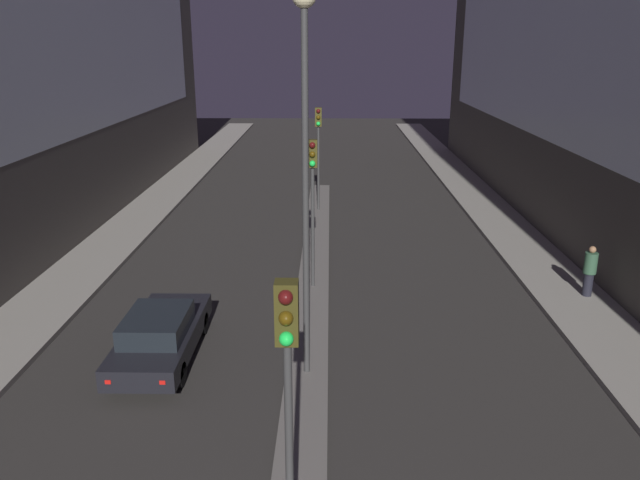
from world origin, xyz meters
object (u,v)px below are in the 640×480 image
Objects in this scene: traffic_light_near at (288,375)px; pedestrian_on_right_sidewalk at (590,270)px; car_left_lane at (160,334)px; traffic_light_mid at (313,182)px; traffic_light_far at (318,136)px; street_lamp at (305,123)px.

traffic_light_near is 15.15m from pedestrian_on_right_sidewalk.
car_left_lane is at bearing 118.00° from traffic_light_near.
pedestrian_on_right_sidewalk is at bearing 18.05° from car_left_lane.
car_left_lane is at bearing -127.98° from traffic_light_mid.
traffic_light_near is at bearing -90.00° from traffic_light_mid.
traffic_light_far is 16.24m from car_left_lane.
pedestrian_on_right_sidewalk is (9.16, -11.16, -2.77)m from traffic_light_far.
traffic_light_mid is 2.95× the size of pedestrian_on_right_sidewalk.
traffic_light_mid is at bearing -90.00° from traffic_light_far.
traffic_light_near is at bearing -62.00° from car_left_lane.
traffic_light_mid is at bearing 90.00° from street_lamp.
car_left_lane is (-3.97, 7.47, -3.10)m from traffic_light_near.
traffic_light_near is at bearing -127.95° from pedestrian_on_right_sidewalk.
street_lamp reaches higher than pedestrian_on_right_sidewalk.
street_lamp is at bearing -90.00° from traffic_light_mid.
traffic_light_near is 1.00× the size of traffic_light_mid.
traffic_light_near is at bearing -90.00° from street_lamp.
traffic_light_mid is 9.61m from pedestrian_on_right_sidewalk.
street_lamp is (0.00, -5.89, 2.65)m from traffic_light_mid.
pedestrian_on_right_sidewalk is (9.16, 11.75, -2.77)m from traffic_light_near.
traffic_light_mid is 6.46m from street_lamp.
street_lamp is (0.00, 6.66, 2.65)m from traffic_light_near.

